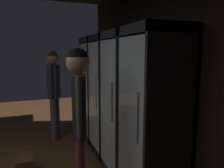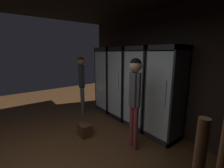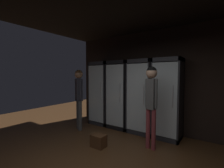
{
  "view_description": "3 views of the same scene",
  "coord_description": "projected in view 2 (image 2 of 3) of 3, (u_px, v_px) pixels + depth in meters",
  "views": [
    {
      "loc": [
        2.01,
        1.48,
        1.71
      ],
      "look_at": [
        -1.04,
        2.63,
        1.22
      ],
      "focal_mm": 34.53,
      "sensor_mm": 36.0,
      "label": 1
    },
    {
      "loc": [
        1.83,
        -0.02,
        1.84
      ],
      "look_at": [
        -1.57,
        2.51,
        0.95
      ],
      "focal_mm": 24.17,
      "sensor_mm": 36.0,
      "label": 2
    },
    {
      "loc": [
        1.11,
        -1.2,
        1.56
      ],
      "look_at": [
        -1.53,
        2.58,
        1.3
      ],
      "focal_mm": 24.86,
      "sensor_mm": 36.0,
      "label": 3
    }
  ],
  "objects": [
    {
      "name": "shopper_near",
      "position": [
        135.0,
        90.0,
        2.74
      ],
      "size": [
        0.28,
        0.23,
        1.75
      ],
      "color": "brown",
      "rests_on": "ground"
    },
    {
      "name": "wine_crate_floor",
      "position": [
        85.0,
        130.0,
        3.38
      ],
      "size": [
        0.31,
        0.23,
        0.27
      ],
      "primitive_type": "cube",
      "color": "#4C2D19",
      "rests_on": "ground"
    },
    {
      "name": "cooler_right",
      "position": [
        167.0,
        95.0,
        3.18
      ],
      "size": [
        0.66,
        0.6,
        1.98
      ],
      "color": "#2B2B30",
      "rests_on": "ground"
    },
    {
      "name": "wall_back",
      "position": [
        173.0,
        73.0,
        3.31
      ],
      "size": [
        6.0,
        0.06,
        2.8
      ],
      "primitive_type": "cube",
      "color": "black",
      "rests_on": "ground"
    },
    {
      "name": "cooler_left",
      "position": [
        123.0,
        84.0,
        4.27
      ],
      "size": [
        0.66,
        0.6,
        1.98
      ],
      "color": "black",
      "rests_on": "ground"
    },
    {
      "name": "cooler_center",
      "position": [
        142.0,
        88.0,
        3.72
      ],
      "size": [
        0.66,
        0.6,
        1.98
      ],
      "color": "#2B2B30",
      "rests_on": "ground"
    },
    {
      "name": "cooler_far_left",
      "position": [
        109.0,
        80.0,
        4.81
      ],
      "size": [
        0.66,
        0.6,
        1.98
      ],
      "color": "#2B2B30",
      "rests_on": "ground"
    },
    {
      "name": "shopper_far",
      "position": [
        82.0,
        79.0,
        4.41
      ],
      "size": [
        0.32,
        0.25,
        1.72
      ],
      "color": "#4C4C4C",
      "rests_on": "ground"
    }
  ]
}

